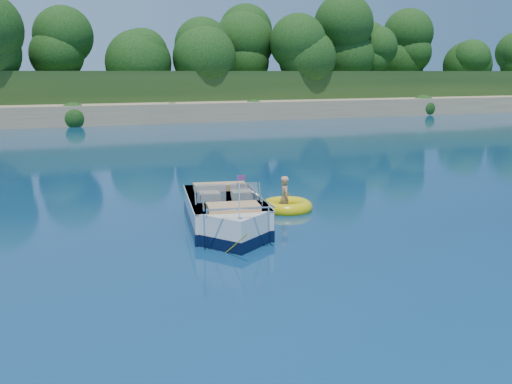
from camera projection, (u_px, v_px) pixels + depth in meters
ground at (235, 292)px, 10.37m from camera, size 160.00×160.00×0.00m
shoreline at (56, 97)px, 68.13m from camera, size 170.00×59.00×6.00m
treeline at (66, 51)px, 46.51m from camera, size 150.00×7.12×8.19m
motorboat at (227, 216)px, 14.49m from camera, size 2.48×5.21×1.75m
tow_tube at (287, 207)px, 16.52m from camera, size 1.58×1.58×0.40m
boy at (284, 210)px, 16.59m from camera, size 0.41×0.74×1.39m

